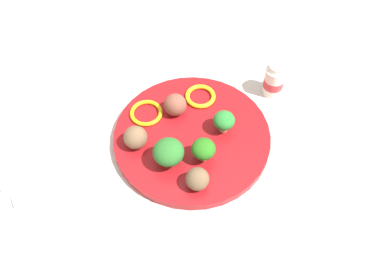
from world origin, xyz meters
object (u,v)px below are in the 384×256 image
Objects in this scene: plate at (192,137)px; napkin at (47,180)px; fork at (44,189)px; pepper_ring_front_right at (146,113)px; meatball_mid_left at (175,105)px; yogurt_bottle at (274,81)px; pepper_ring_far_rim at (200,96)px; broccoli_floret_front_left at (168,152)px; broccoli_floret_near_rim at (204,149)px; knife at (39,172)px; broccoli_floret_back_right at (224,121)px; meatball_back_left at (135,137)px; meatball_near_rim at (197,179)px.

plate is 0.26m from napkin.
pepper_ring_front_right is at bearing -157.70° from fork.
yogurt_bottle is at bearing 177.91° from meatball_mid_left.
meatball_mid_left is at bearing 15.89° from pepper_ring_far_rim.
napkin is 0.02m from fork.
meatball_mid_left is (-0.05, -0.10, -0.01)m from broccoli_floret_front_left.
broccoli_floret_front_left is at bearing -12.69° from broccoli_floret_near_rim.
fork is 0.04m from knife.
yogurt_bottle reaches higher than broccoli_floret_back_right.
pepper_ring_front_right is (-0.04, -0.06, -0.02)m from meatball_back_left.
pepper_ring_front_right is at bearing -63.55° from broccoli_floret_near_rim.
pepper_ring_front_right is at bearing -161.86° from napkin.
broccoli_floret_near_rim is at bearing 29.53° from yogurt_bottle.
pepper_ring_far_rim is 0.11m from pepper_ring_front_right.
pepper_ring_front_right is at bearing -166.99° from knife.
meatball_mid_left is at bearing -115.24° from broccoli_floret_front_left.
yogurt_bottle reaches higher than napkin.
meatball_back_left is at bearing -34.77° from broccoli_floret_near_rim.
pepper_ring_far_rim reaches higher than napkin.
broccoli_floret_back_right is 0.59× the size of yogurt_bottle.
broccoli_floret_back_right is 0.81× the size of broccoli_floret_front_left.
broccoli_floret_near_rim is 0.06m from broccoli_floret_front_left.
pepper_ring_front_right is 0.25m from yogurt_bottle.
broccoli_floret_back_right is 0.35× the size of fork.
meatball_back_left reaches higher than meatball_near_rim.
pepper_ring_far_rim is at bearing -113.11° from meatball_near_rim.
broccoli_floret_back_right is 0.10m from meatball_mid_left.
broccoli_floret_front_left is 0.87× the size of pepper_ring_front_right.
broccoli_floret_near_rim is 0.74× the size of pepper_ring_front_right.
meatball_near_rim is 0.26m from napkin.
broccoli_floret_front_left is (0.11, 0.03, 0.01)m from broccoli_floret_back_right.
napkin is at bearing 11.44° from meatball_mid_left.
yogurt_bottle is (-0.20, 0.01, -0.00)m from meatball_mid_left.
meatball_mid_left is at bearing -2.09° from yogurt_bottle.
meatball_mid_left reaches higher than plate.
pepper_ring_far_rim is (-0.05, -0.08, 0.01)m from plate.
meatball_back_left is 0.17m from fork.
broccoli_floret_back_right reaches higher than knife.
pepper_ring_far_rim is 0.40× the size of knife.
plate is 6.74× the size of meatball_mid_left.
knife is at bearing 3.30° from yogurt_bottle.
meatball_back_left is 0.13m from meatball_near_rim.
meatball_near_rim is (0.02, 0.16, -0.00)m from meatball_mid_left.
broccoli_floret_near_rim is 0.37× the size of fork.
meatball_back_left is 0.71× the size of pepper_ring_far_rim.
meatball_back_left reaches higher than plate.
meatball_back_left is 0.24× the size of napkin.
broccoli_floret_front_left is (0.06, 0.04, 0.04)m from plate.
meatball_back_left is 0.07m from pepper_ring_front_right.
pepper_ring_far_rim is at bearing -121.31° from plate.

